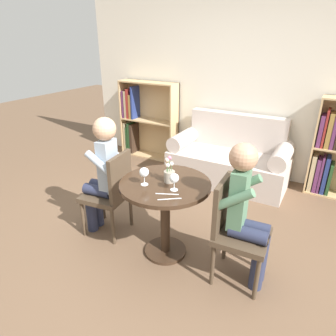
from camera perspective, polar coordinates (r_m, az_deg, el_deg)
The scene contains 14 objects.
ground_plane at distance 3.03m, azimuth -0.48°, elevation -15.61°, with size 16.00×16.00×0.00m, color brown.
back_wall at distance 4.48m, azimuth 14.56°, elevation 15.76°, with size 5.20×0.05×2.70m.
round_table at distance 2.70m, azimuth -0.52°, elevation -6.24°, with size 0.81×0.81×0.75m.
couch at distance 4.34m, azimuth 11.62°, elevation 1.54°, with size 1.61×0.80×0.92m.
bookshelf_left at distance 5.17m, azimuth -4.73°, elevation 9.10°, with size 1.00×0.28×1.26m.
chair_left at distance 3.08m, azimuth -10.72°, elevation -4.26°, with size 0.47×0.47×0.90m.
chair_right at distance 2.55m, azimuth 12.47°, elevation -10.92°, with size 0.44×0.44×0.90m.
person_left at distance 3.04m, azimuth -12.42°, elevation -0.86°, with size 0.44×0.37×1.25m.
person_right at distance 2.45m, azimuth 14.83°, elevation -8.06°, with size 0.43×0.35×1.22m.
wine_glass_left at distance 2.54m, azimuth -4.57°, elevation -0.91°, with size 0.08×0.08×0.16m.
wine_glass_right at distance 2.45m, azimuth 1.20°, elevation -2.05°, with size 0.08×0.08×0.15m.
flower_vase at distance 2.60m, azimuth 0.23°, elevation -1.05°, with size 0.10×0.10×0.24m.
knife_left_setting at distance 2.43m, azimuth -0.16°, elevation -4.97°, with size 0.18×0.09×0.00m.
fork_left_setting at distance 2.36m, azimuth 0.28°, elevation -5.92°, with size 0.16×0.12×0.00m.
Camera 1 is at (1.17, -2.03, 1.93)m, focal length 32.00 mm.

